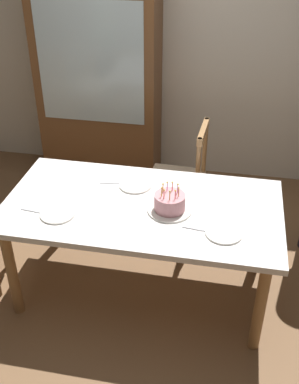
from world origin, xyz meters
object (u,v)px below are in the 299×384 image
Objects in this scene: dining_table at (142,215)px; chair_spindle_back at (179,181)px; plate_far_side at (135,185)px; plate_near_guest at (224,233)px; china_cabinet at (99,83)px; plate_near_celebrant at (58,214)px; birthday_cake at (170,204)px.

chair_spindle_back reaches higher than dining_table.
plate_near_guest is (0.62, -0.42, 0.00)m from plate_far_side.
chair_spindle_back is 0.50× the size of china_cabinet.
plate_near_celebrant is 0.12× the size of china_cabinet.
dining_table is 8.10× the size of plate_far_side.
plate_far_side is 1.50m from china_cabinet.
china_cabinet is (-0.87, 0.77, 0.49)m from chair_spindle_back.
chair_spindle_back is at bearing 93.02° from birthday_cake.
birthday_cake is 0.39m from plate_near_guest.
plate_near_celebrant is 0.58m from plate_far_side.
birthday_cake reaches higher than plate_near_guest.
china_cabinet is at bearing 125.43° from plate_near_guest.
plate_far_side is at bearing 138.06° from birthday_cake.
plate_near_celebrant is (-0.68, -0.17, -0.05)m from birthday_cake.
dining_table is at bearing -65.10° from china_cabinet.
china_cabinet is (-0.91, 1.59, 0.16)m from birthday_cake.
plate_near_guest is at bearing -21.47° from dining_table.
birthday_cake is (0.19, -0.04, 0.14)m from dining_table.
plate_near_celebrant is at bearing -133.64° from plate_far_side.
plate_near_celebrant is at bearing -82.49° from china_cabinet.
chair_spindle_back is 1.26m from china_cabinet.
birthday_cake is 0.89m from chair_spindle_back.
birthday_cake is 1.27× the size of plate_near_celebrant.
birthday_cake is at bearing 14.43° from plate_near_celebrant.
plate_near_guest is at bearing -54.57° from china_cabinet.
plate_far_side is at bearing 46.36° from plate_near_celebrant.
birthday_cake is 0.37m from plate_far_side.
china_cabinet reaches higher than dining_table.
china_cabinet is (-0.72, 1.56, 0.30)m from dining_table.
chair_spindle_back is at bearing 111.52° from plate_near_guest.
plate_far_side reaches higher than dining_table.
china_cabinet reaches higher than plate_far_side.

